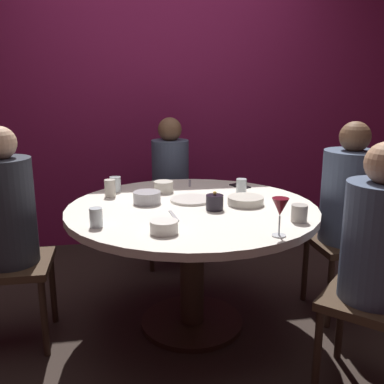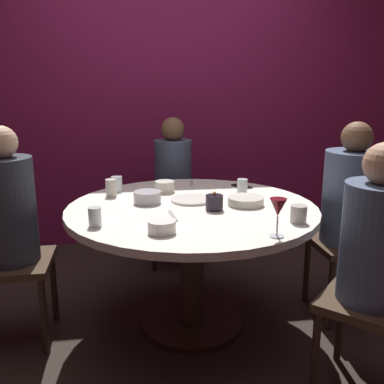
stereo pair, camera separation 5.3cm
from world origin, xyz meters
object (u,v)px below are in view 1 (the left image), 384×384
dinner_plate (191,200)px  cup_by_left_diner (241,187)px  seated_diner_front_right (378,245)px  bowl_sauce_side (245,201)px  bowl_small_white (164,227)px  cell_phone (240,186)px  bowl_salad_center (164,187)px  bowl_serving_large (147,197)px  cup_by_right_diner (110,188)px  wine_glass (280,209)px  cup_far_edge (96,217)px  seated_diner_left (7,216)px  cup_near_candle (299,213)px  dining_table (192,230)px  seated_diner_right (349,199)px  candle_holder (215,202)px  cup_center_front (115,184)px  seated_diner_back (170,175)px

dinner_plate → cup_by_left_diner: 0.33m
seated_diner_front_right → bowl_sauce_side: (-0.39, 0.67, 0.04)m
dinner_plate → bowl_small_white: size_ratio=1.88×
cell_phone → bowl_sauce_side: size_ratio=0.70×
bowl_salad_center → cup_by_left_diner: 0.48m
bowl_sauce_side → dinner_plate: bearing=155.6°
bowl_serving_large → cup_by_right_diner: cup_by_right_diner is taller
wine_glass → bowl_serving_large: bearing=129.6°
cup_far_edge → seated_diner_left: bearing=149.4°
cup_near_candle → cup_by_right_diner: size_ratio=0.82×
seated_diner_left → cup_by_right_diner: bearing=28.3°
dining_table → cup_by_left_diner: 0.42m
seated_diner_left → cup_by_right_diner: (0.53, 0.28, 0.06)m
seated_diner_right → cup_near_candle: seated_diner_right is taller
dinner_plate → bowl_sauce_side: bearing=-24.4°
bowl_sauce_side → seated_diner_right: bearing=2.1°
bowl_salad_center → bowl_sauce_side: bowl_salad_center is taller
seated_diner_left → bowl_small_white: seated_diner_left is taller
dinner_plate → bowl_serving_large: 0.26m
candle_holder → cup_far_edge: candle_holder is taller
seated_diner_front_right → cup_near_candle: bearing=-10.7°
seated_diner_left → seated_diner_right: seated_diner_left is taller
seated_diner_left → dining_table: bearing=0.0°
seated_diner_left → bowl_sauce_side: (1.28, -0.02, 0.03)m
dinner_plate → bowl_serving_large: bearing=-178.9°
seated_diner_front_right → cup_by_left_diner: 0.94m
seated_diner_right → candle_holder: size_ratio=11.45×
bowl_serving_large → bowl_salad_center: (0.12, 0.24, 0.00)m
seated_diner_front_right → cup_center_front: size_ratio=12.36×
bowl_salad_center → cell_phone: bearing=6.7°
cup_by_left_diner → cup_center_front: 0.79m
seated_diner_front_right → cell_phone: 1.14m
dining_table → cup_by_left_diner: (0.33, 0.18, 0.19)m
seated_diner_front_right → bowl_serving_large: bearing=4.6°
cup_by_left_diner → dinner_plate: bearing=-167.8°
dining_table → bowl_sauce_side: bearing=-4.5°
cup_near_candle → cup_center_front: size_ratio=0.91×
cup_by_left_diner → cup_center_front: bearing=162.6°
bowl_salad_center → bowl_sauce_side: bearing=-40.8°
seated_diner_front_right → cup_near_candle: 0.40m
seated_diner_left → seated_diner_right: size_ratio=1.01×
dinner_plate → cup_far_edge: 0.65m
seated_diner_front_right → cup_far_edge: size_ratio=12.61×
candle_holder → cup_far_edge: 0.64m
candle_holder → cup_near_candle: 0.46m
cup_center_front → seated_diner_back: bearing=53.0°
seated_diner_front_right → bowl_sauce_side: seated_diner_front_right is taller
cup_far_edge → cell_phone: bearing=36.9°
bowl_serving_large → cup_by_left_diner: bearing=7.3°
seated_diner_left → candle_holder: (1.08, -0.09, 0.05)m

